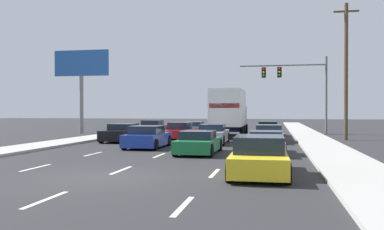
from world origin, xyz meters
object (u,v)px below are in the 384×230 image
at_px(car_red, 180,131).
at_px(car_orange, 268,129).
at_px(car_blue, 147,138).
at_px(car_silver, 213,135).
at_px(utility_pole_mid, 346,70).
at_px(roadside_billboard, 81,72).
at_px(car_gray, 193,128).
at_px(traffic_signal_mast, 290,78).
at_px(car_green, 199,143).
at_px(car_tan, 269,134).
at_px(car_yellow, 259,157).
at_px(box_truck, 229,111).
at_px(car_white, 266,143).
at_px(car_maroon, 153,128).
at_px(car_black, 123,133).

relative_size(car_red, car_orange, 0.86).
bearing_deg(car_blue, car_silver, 48.80).
height_order(utility_pole_mid, roadside_billboard, utility_pole_mid).
height_order(car_gray, car_blue, car_blue).
bearing_deg(traffic_signal_mast, car_green, -104.87).
distance_m(car_tan, car_yellow, 14.77).
distance_m(box_truck, car_yellow, 20.11).
bearing_deg(traffic_signal_mast, car_orange, -118.70).
bearing_deg(car_orange, car_gray, 170.50).
bearing_deg(car_gray, car_silver, -72.42).
height_order(car_green, car_white, car_green).
height_order(car_gray, car_silver, car_silver).
distance_m(car_silver, car_orange, 10.14).
relative_size(car_blue, car_silver, 0.94).
bearing_deg(car_blue, car_tan, 40.46).
bearing_deg(car_gray, car_maroon, -152.23).
height_order(car_gray, roadside_billboard, roadside_billboard).
bearing_deg(utility_pole_mid, car_green, -127.63).
xyz_separation_m(car_black, car_orange, (9.86, 8.85, -0.00)).
height_order(car_tan, car_white, car_tan).
height_order(car_yellow, roadside_billboard, roadside_billboard).
bearing_deg(car_tan, utility_pole_mid, 28.88).
height_order(car_green, car_yellow, car_yellow).
bearing_deg(utility_pole_mid, car_orange, 142.30).
bearing_deg(traffic_signal_mast, roadside_billboard, -168.69).
bearing_deg(car_red, box_truck, 42.31).
distance_m(car_red, car_white, 11.90).
height_order(car_white, car_yellow, car_yellow).
xyz_separation_m(car_green, roadside_billboard, (-14.11, 15.69, 5.27)).
bearing_deg(car_blue, box_truck, 71.78).
relative_size(box_truck, car_green, 1.86).
relative_size(car_orange, car_tan, 1.00).
xyz_separation_m(car_blue, roadside_billboard, (-10.61, 13.09, 5.21)).
distance_m(car_green, roadside_billboard, 21.76).
bearing_deg(car_tan, car_red, 164.12).
relative_size(car_black, utility_pole_mid, 0.47).
xyz_separation_m(car_maroon, car_white, (10.28, -14.74, -0.06)).
height_order(car_green, car_tan, car_tan).
distance_m(car_orange, roadside_billboard, 18.08).
relative_size(car_green, traffic_signal_mast, 0.53).
distance_m(car_silver, utility_pole_mid, 11.41).
xyz_separation_m(car_maroon, car_gray, (3.36, 1.77, -0.06)).
height_order(car_red, utility_pole_mid, utility_pole_mid).
relative_size(car_black, car_gray, 1.05).
xyz_separation_m(car_maroon, box_truck, (7.05, -1.76, 1.54)).
bearing_deg(car_silver, traffic_signal_mast, 67.67).
relative_size(car_maroon, utility_pole_mid, 0.42).
distance_m(car_black, roadside_billboard, 12.55).
bearing_deg(roadside_billboard, car_blue, -50.98).
bearing_deg(car_maroon, car_yellow, -64.70).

